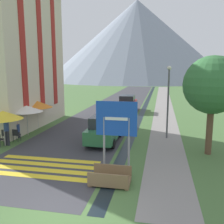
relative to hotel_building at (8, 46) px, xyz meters
name	(u,v)px	position (x,y,z in m)	size (l,w,h in m)	color
ground_plane	(131,112)	(9.40, 8.00, -6.66)	(160.00, 160.00, 0.00)	#476B38
road	(123,101)	(6.90, 18.00, -6.66)	(6.40, 60.00, 0.01)	#38383D
footpath	(164,102)	(13.00, 18.00, -6.66)	(2.20, 60.00, 0.01)	gray
drainage_channel	(147,101)	(10.60, 18.00, -6.66)	(0.60, 60.00, 0.00)	black
crosswalk_marking	(42,167)	(6.90, -8.40, -6.66)	(5.44, 2.54, 0.01)	yellow
mountain_distant	(136,41)	(2.07, 84.56, 9.09)	(72.49, 72.49, 31.52)	gray
hotel_building	(8,46)	(0.00, 0.00, 0.00)	(6.16, 10.05, 12.45)	beige
road_sign	(116,126)	(10.64, -8.30, -4.40)	(1.90, 0.11, 3.38)	gray
footbridge	(110,179)	(10.60, -9.52, -6.44)	(1.70, 1.10, 0.65)	brown
parked_car_near	(105,129)	(9.00, -3.60, -5.75)	(1.83, 4.33, 1.82)	#28663D
parked_car_far	(128,103)	(8.83, 8.91, -5.75)	(1.95, 3.93, 1.82)	#A31919
cafe_chair_near_right	(16,134)	(3.17, -4.67, -6.15)	(0.40, 0.40, 0.85)	#232328
cafe_chair_near_left	(5,134)	(2.52, -4.89, -6.15)	(0.40, 0.40, 0.85)	#232328
cafe_chair_middle	(15,130)	(2.40, -3.59, -6.15)	(0.40, 0.40, 0.85)	#232328
cafe_chair_far_left	(25,126)	(2.42, -2.23, -6.15)	(0.40, 0.40, 0.85)	#232328
cafe_umbrella_front_yellow	(3,115)	(2.98, -5.65, -4.68)	(2.41, 2.41, 2.25)	#B7B2A8
cafe_umbrella_middle_white	(27,109)	(3.09, -3.03, -4.69)	(2.29, 2.29, 2.20)	#B7B2A8
cafe_umbrella_rear_orange	(37,104)	(2.81, -0.94, -4.66)	(2.43, 2.43, 2.27)	#B7B2A8
person_standing_terrace	(6,130)	(3.08, -5.55, -5.64)	(0.32, 0.32, 1.76)	#282833
person_seated_far	(17,129)	(2.78, -3.87, -6.00)	(0.32, 0.32, 1.20)	#282833
streetlamp	(168,96)	(13.08, -1.83, -3.68)	(0.28, 0.28, 5.02)	#515156
tree_by_path	(213,85)	(15.35, -4.74, -2.74)	(3.20, 3.20, 5.55)	brown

